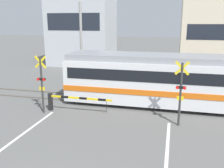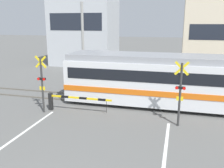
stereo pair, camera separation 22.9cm
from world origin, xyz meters
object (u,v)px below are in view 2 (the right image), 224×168
(commuter_train, at_px, (189,80))
(pedestrian, at_px, (132,72))
(crossing_signal_left, at_px, (42,82))
(crossing_signal_right, at_px, (180,91))
(crossing_barrier_near, at_px, (66,100))
(crossing_barrier_far, at_px, (162,84))

(commuter_train, relative_size, pedestrian, 8.34)
(commuter_train, bearing_deg, crossing_signal_left, -158.87)
(crossing_signal_right, bearing_deg, crossing_barrier_near, 175.71)
(pedestrian, bearing_deg, crossing_signal_left, -115.12)
(crossing_barrier_near, xyz_separation_m, crossing_signal_left, (-1.19, -0.46, 1.08))
(pedestrian, bearing_deg, crossing_barrier_far, -39.73)
(crossing_barrier_far, height_order, crossing_signal_right, crossing_signal_right)
(crossing_barrier_far, bearing_deg, crossing_signal_left, -137.60)
(crossing_signal_left, bearing_deg, pedestrian, 64.88)
(crossing_barrier_far, relative_size, crossing_signal_right, 1.17)
(commuter_train, distance_m, pedestrian, 6.35)
(crossing_barrier_near, height_order, pedestrian, pedestrian)
(crossing_signal_right, bearing_deg, commuter_train, 80.67)
(commuter_train, xyz_separation_m, crossing_signal_right, (-0.50, -3.03, 0.12))
(crossing_signal_left, bearing_deg, crossing_signal_right, 0.00)
(crossing_signal_left, distance_m, crossing_signal_right, 7.35)
(crossing_barrier_near, xyz_separation_m, pedestrian, (2.44, 7.28, 0.33))
(commuter_train, xyz_separation_m, crossing_signal_left, (-7.85, -3.03, 0.12))
(crossing_signal_left, xyz_separation_m, crossing_signal_right, (7.35, 0.00, 0.00))
(commuter_train, height_order, crossing_barrier_near, commuter_train)
(commuter_train, bearing_deg, crossing_barrier_near, -158.90)
(crossing_barrier_far, height_order, pedestrian, pedestrian)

